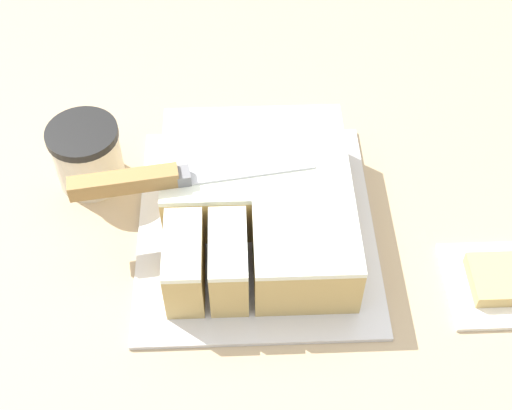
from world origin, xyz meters
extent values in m
cube|color=tan|center=(0.00, 0.00, 0.47)|extent=(1.40, 1.10, 0.94)
cube|color=silver|center=(0.01, 0.01, 0.94)|extent=(0.30, 0.34, 0.01)
cube|color=tan|center=(0.01, 0.07, 0.98)|extent=(0.23, 0.16, 0.07)
cube|color=white|center=(0.01, 0.07, 1.02)|extent=(0.23, 0.16, 0.01)
cube|color=tan|center=(0.07, -0.07, 0.98)|extent=(0.12, 0.11, 0.07)
cube|color=white|center=(0.07, -0.07, 1.02)|extent=(0.12, 0.11, 0.01)
cube|color=tan|center=(-0.08, -0.07, 0.98)|extent=(0.04, 0.10, 0.07)
cube|color=white|center=(-0.08, -0.07, 1.02)|extent=(0.04, 0.10, 0.01)
cube|color=tan|center=(-0.02, -0.07, 0.98)|extent=(0.04, 0.10, 0.07)
cube|color=white|center=(-0.02, -0.07, 1.02)|extent=(0.04, 0.10, 0.01)
cube|color=silver|center=(0.00, 0.03, 1.03)|extent=(0.17, 0.04, 0.00)
cube|color=slate|center=(-0.08, 0.02, 1.03)|extent=(0.02, 0.02, 0.02)
cube|color=olive|center=(-0.14, 0.01, 1.04)|extent=(0.13, 0.04, 0.02)
cylinder|color=beige|center=(-0.21, 0.11, 0.98)|extent=(0.09, 0.09, 0.08)
cylinder|color=black|center=(-0.21, 0.11, 1.02)|extent=(0.09, 0.09, 0.01)
cube|color=white|center=(0.30, -0.08, 0.94)|extent=(0.12, 0.12, 0.01)
cube|color=tan|center=(0.30, -0.08, 0.95)|extent=(0.07, 0.07, 0.02)
camera|label=1|loc=(-0.01, -0.55, 1.66)|focal=50.00mm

